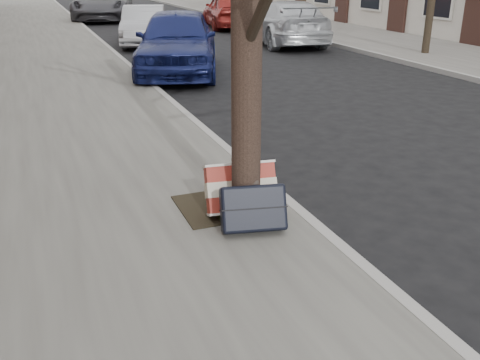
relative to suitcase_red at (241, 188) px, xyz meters
name	(u,v)px	position (x,y,z in m)	size (l,w,h in m)	color
ground	(448,233)	(1.85, -0.99, -0.39)	(120.00, 120.00, 0.00)	black
near_sidewalk	(25,48)	(-1.85, 14.01, -0.33)	(5.00, 70.00, 0.12)	slate
far_sidewalk	(338,32)	(9.65, 14.01, -0.33)	(4.00, 70.00, 0.12)	slate
dirt_patch	(220,206)	(-0.15, 0.21, -0.26)	(0.85, 0.85, 0.01)	black
suitcase_red	(241,188)	(0.00, 0.00, 0.00)	(0.70, 0.19, 0.51)	maroon
suitcase_navy	(253,208)	(-0.04, -0.43, -0.03)	(0.62, 0.20, 0.44)	black
car_near_front	(177,41)	(1.62, 8.32, 0.39)	(1.85, 4.60, 1.57)	navy
car_near_mid	(144,26)	(1.94, 13.73, 0.24)	(1.33, 3.82, 1.26)	#A4A6AB
car_near_back	(103,4)	(1.93, 23.11, 0.37)	(2.53, 5.48, 1.52)	#3A393E
car_far_front	(285,22)	(6.41, 12.15, 0.32)	(2.00, 4.92, 1.43)	#B7BABF
car_far_back	(228,11)	(6.35, 17.58, 0.32)	(1.69, 4.20, 1.43)	maroon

